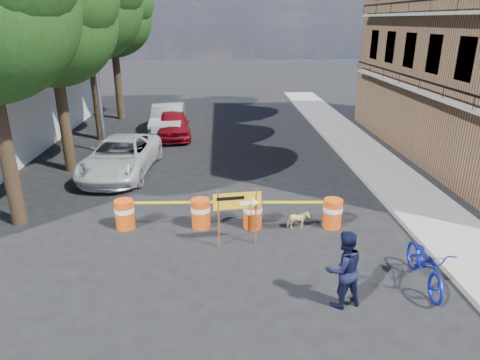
{
  "coord_description": "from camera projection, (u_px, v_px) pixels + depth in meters",
  "views": [
    {
      "loc": [
        -0.55,
        -10.31,
        5.93
      ],
      "look_at": [
        0.05,
        1.99,
        1.3
      ],
      "focal_mm": 32.0,
      "sensor_mm": 36.0,
      "label": 1
    }
  ],
  "objects": [
    {
      "name": "ground",
      "position": [
        242.0,
        250.0,
        11.75
      ],
      "size": [
        120.0,
        120.0,
        0.0
      ],
      "primitive_type": "plane",
      "color": "black",
      "rests_on": "ground"
    },
    {
      "name": "tree_far",
      "position": [
        112.0,
        15.0,
        25.15
      ],
      "size": [
        5.04,
        4.8,
        8.84
      ],
      "color": "#332316",
      "rests_on": "ground"
    },
    {
      "name": "barrel_mid_right",
      "position": [
        253.0,
        213.0,
        12.88
      ],
      "size": [
        0.58,
        0.58,
        0.9
      ],
      "color": "red",
      "rests_on": "ground"
    },
    {
      "name": "barrel_far_left",
      "position": [
        125.0,
        214.0,
        12.83
      ],
      "size": [
        0.58,
        0.58,
        0.9
      ],
      "color": "red",
      "rests_on": "ground"
    },
    {
      "name": "bicycle",
      "position": [
        429.0,
        245.0,
        9.84
      ],
      "size": [
        0.83,
        1.18,
        2.15
      ],
      "primitive_type": "imported",
      "rotation": [
        0.0,
        0.0,
        -0.08
      ],
      "color": "#121D98",
      "rests_on": "ground"
    },
    {
      "name": "tree_mid_a",
      "position": [
        51.0,
        17.0,
        15.87
      ],
      "size": [
        5.25,
        5.0,
        8.68
      ],
      "color": "#332316",
      "rests_on": "ground"
    },
    {
      "name": "suv_white",
      "position": [
        121.0,
        156.0,
        17.33
      ],
      "size": [
        2.86,
        5.46,
        1.47
      ],
      "primitive_type": "imported",
      "rotation": [
        0.0,
        0.0,
        -0.08
      ],
      "color": "silver",
      "rests_on": "ground"
    },
    {
      "name": "dog",
      "position": [
        298.0,
        220.0,
        12.85
      ],
      "size": [
        0.69,
        0.35,
        0.57
      ],
      "primitive_type": "imported",
      "rotation": [
        0.0,
        0.0,
        1.64
      ],
      "color": "#E8D785",
      "rests_on": "ground"
    },
    {
      "name": "barrel_far_right",
      "position": [
        333.0,
        213.0,
        12.88
      ],
      "size": [
        0.58,
        0.58,
        0.9
      ],
      "color": "red",
      "rests_on": "ground"
    },
    {
      "name": "sedan_red",
      "position": [
        173.0,
        124.0,
        22.8
      ],
      "size": [
        2.21,
        4.42,
        1.45
      ],
      "primitive_type": "imported",
      "rotation": [
        0.0,
        0.0,
        0.12
      ],
      "color": "maroon",
      "rests_on": "ground"
    },
    {
      "name": "pedestrian",
      "position": [
        343.0,
        269.0,
        9.2
      ],
      "size": [
        1.02,
        0.88,
        1.79
      ],
      "primitive_type": "imported",
      "rotation": [
        0.0,
        0.0,
        3.41
      ],
      "color": "black",
      "rests_on": "ground"
    },
    {
      "name": "tree_mid_b",
      "position": [
        87.0,
        2.0,
        20.3
      ],
      "size": [
        5.67,
        5.4,
        9.62
      ],
      "color": "#332316",
      "rests_on": "ground"
    },
    {
      "name": "sidewalk_east",
      "position": [
        384.0,
        171.0,
        17.62
      ],
      "size": [
        2.4,
        40.0,
        0.15
      ],
      "primitive_type": "cube",
      "color": "gray",
      "rests_on": "ground"
    },
    {
      "name": "barrel_mid_left",
      "position": [
        201.0,
        213.0,
        12.88
      ],
      "size": [
        0.58,
        0.58,
        0.9
      ],
      "color": "red",
      "rests_on": "ground"
    },
    {
      "name": "sedan_silver",
      "position": [
        168.0,
        119.0,
        23.67
      ],
      "size": [
        1.79,
        4.83,
        1.58
      ],
      "primitive_type": "imported",
      "rotation": [
        0.0,
        0.0,
        0.03
      ],
      "color": "silver",
      "rests_on": "ground"
    },
    {
      "name": "detour_sign",
      "position": [
        243.0,
        205.0,
        11.55
      ],
      "size": [
        1.31,
        0.28,
        1.69
      ],
      "rotation": [
        0.0,
        0.0,
        0.13
      ],
      "color": "#592D19",
      "rests_on": "ground"
    },
    {
      "name": "streetlamp",
      "position": [
        96.0,
        57.0,
        18.82
      ],
      "size": [
        1.25,
        0.18,
        8.0
      ],
      "color": "gray",
      "rests_on": "ground"
    }
  ]
}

